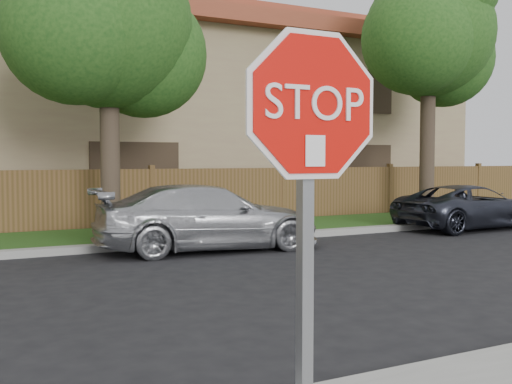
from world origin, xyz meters
TOP-DOWN VIEW (x-y plane):
  - tree_mid at (2.52, 9.57)m, footprint 4.80×3.90m
  - tree_right at (12.02, 9.57)m, footprint 4.80×3.90m
  - stop_sign at (0.81, -1.48)m, footprint 1.01×0.13m
  - sedan_right at (3.94, 7.36)m, footprint 4.78×2.27m
  - sedan_far_right at (11.56, 7.60)m, footprint 4.27×2.05m

SIDE VIEW (x-z plane):
  - sedan_far_right at x=11.56m, z-range 0.00..1.17m
  - sedan_right at x=3.94m, z-range 0.00..1.35m
  - stop_sign at x=0.81m, z-range 0.55..3.11m
  - tree_mid at x=2.52m, z-range 1.20..8.55m
  - tree_right at x=12.02m, z-range 1.47..9.67m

